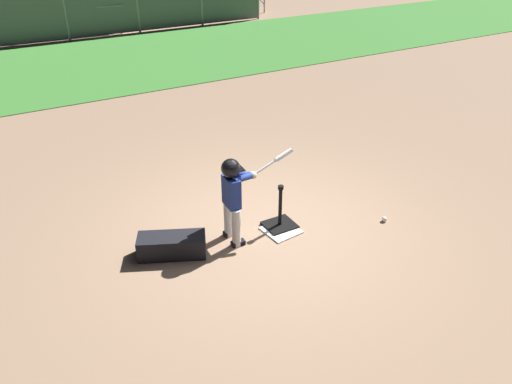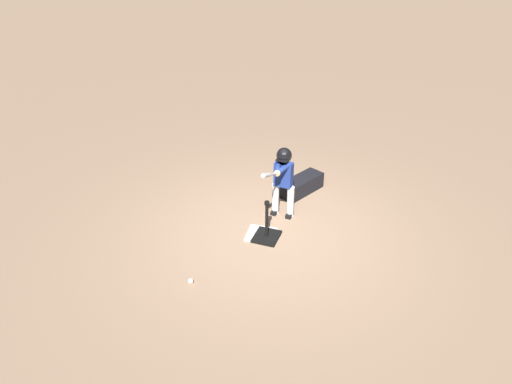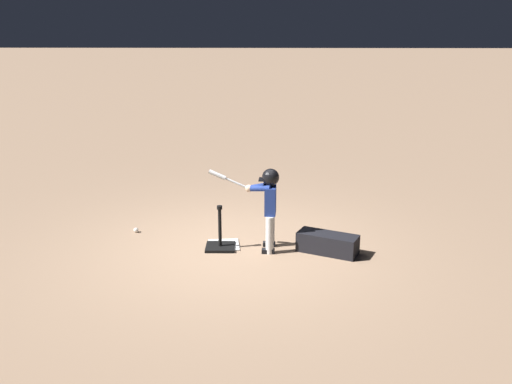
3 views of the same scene
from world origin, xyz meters
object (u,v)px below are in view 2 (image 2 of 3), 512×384
Objects in this scene: batting_tee at (267,233)px; equipment_bag at (302,185)px; baseball at (191,281)px; batter_child at (283,174)px.

equipment_bag is at bearing 174.96° from batting_tee.
baseball is at bearing -24.77° from batting_tee.
batter_child reaches higher than baseball.
batter_child is (-0.68, 0.03, 0.66)m from batting_tee.
equipment_bag is (-0.84, 0.10, -0.62)m from batter_child.
equipment_bag reaches higher than baseball.
batter_child is 1.05m from equipment_bag.
batter_child reaches higher than batting_tee.
batting_tee reaches higher than equipment_bag.
equipment_bag is at bearing 173.07° from batter_child.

